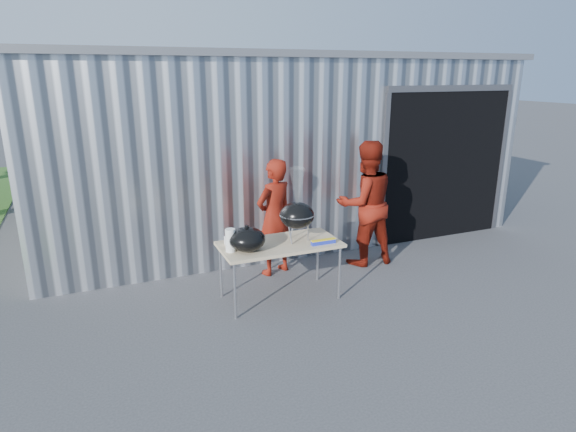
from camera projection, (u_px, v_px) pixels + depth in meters
name	position (u px, v px, depth m)	size (l,w,h in m)	color
ground	(312.00, 312.00, 5.84)	(80.00, 80.00, 0.00)	#3A3A3D
building	(257.00, 137.00, 9.79)	(8.20, 6.20, 3.10)	silver
folding_table	(280.00, 246.00, 6.03)	(1.50, 0.75, 0.75)	tan
kettle_grill	(297.00, 209.00, 5.97)	(0.44, 0.44, 0.94)	black
grill_lid	(247.00, 239.00, 5.71)	(0.44, 0.44, 0.32)	black
paper_towels	(230.00, 240.00, 5.69)	(0.12, 0.12, 0.28)	white
white_tub	(233.00, 241.00, 5.95)	(0.20, 0.15, 0.10)	white
foil_box	(323.00, 242.00, 5.96)	(0.32, 0.06, 0.06)	#1B2CB4
person_cook	(274.00, 217.00, 6.78)	(0.61, 0.40, 1.67)	#67140A
person_bystander	(365.00, 203.00, 7.13)	(0.91, 0.71, 1.86)	#67140A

